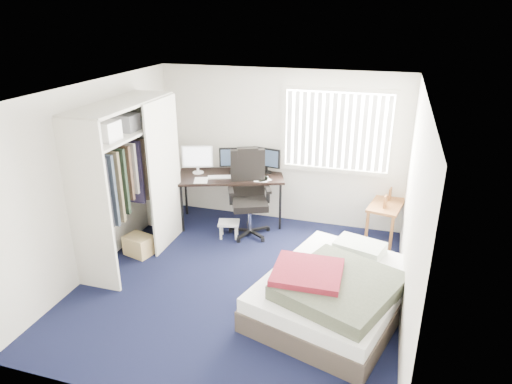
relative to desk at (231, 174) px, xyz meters
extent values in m
plane|color=black|center=(0.73, -1.75, -0.85)|extent=(4.20, 4.20, 0.00)
plane|color=silver|center=(0.73, 0.35, 0.40)|extent=(4.00, 0.00, 4.00)
plane|color=silver|center=(0.73, -3.85, 0.40)|extent=(4.00, 0.00, 4.00)
plane|color=silver|center=(-1.27, -1.75, 0.40)|extent=(0.00, 4.20, 4.20)
plane|color=silver|center=(2.73, -1.75, 0.40)|extent=(0.00, 4.20, 4.20)
plane|color=white|center=(0.73, -1.75, 1.65)|extent=(4.20, 4.20, 0.00)
cube|color=white|center=(1.63, 0.33, 0.75)|extent=(1.60, 0.02, 1.20)
cube|color=beige|center=(1.63, 0.30, 1.38)|extent=(1.72, 0.06, 0.06)
cube|color=beige|center=(1.63, 0.30, 0.12)|extent=(1.72, 0.06, 0.06)
cube|color=white|center=(1.63, 0.27, 0.75)|extent=(1.60, 0.04, 1.16)
cube|color=beige|center=(-0.97, -2.35, 0.25)|extent=(0.60, 0.04, 2.20)
cube|color=beige|center=(-0.97, -0.55, 0.25)|extent=(0.60, 0.04, 2.20)
cube|color=beige|center=(-0.97, -1.45, 1.35)|extent=(0.60, 1.80, 0.04)
cube|color=beige|center=(-0.97, -1.45, 0.97)|extent=(0.56, 1.74, 0.03)
cylinder|color=silver|center=(-0.97, -1.45, 0.85)|extent=(0.03, 1.72, 0.03)
cube|color=#26262B|center=(-0.97, -1.55, 0.40)|extent=(0.38, 1.10, 0.90)
cube|color=beige|center=(-0.65, -1.00, 0.25)|extent=(0.03, 0.90, 2.20)
cube|color=white|center=(-0.97, -1.90, 1.11)|extent=(0.38, 0.30, 0.24)
cube|color=gray|center=(-0.97, -1.40, 1.10)|extent=(0.34, 0.28, 0.22)
cube|color=black|center=(0.01, -0.02, -0.04)|extent=(1.84, 1.30, 0.04)
cylinder|color=black|center=(-0.62, -0.60, -0.45)|extent=(0.04, 0.04, 0.79)
cylinder|color=black|center=(-0.84, 0.03, -0.45)|extent=(0.04, 0.04, 0.79)
cylinder|color=black|center=(0.85, -0.08, -0.45)|extent=(0.04, 0.04, 0.79)
cylinder|color=black|center=(0.63, 0.55, -0.45)|extent=(0.04, 0.04, 0.79)
cube|color=white|center=(-0.55, -0.08, 0.26)|extent=(0.48, 0.20, 0.36)
cube|color=white|center=(-0.55, -0.08, 0.26)|extent=(0.43, 0.16, 0.31)
cube|color=black|center=(0.01, 0.12, 0.24)|extent=(0.46, 0.19, 0.32)
cube|color=#1E2838|center=(0.01, 0.12, 0.24)|extent=(0.41, 0.15, 0.27)
cube|color=black|center=(0.52, 0.26, 0.24)|extent=(0.46, 0.19, 0.32)
cube|color=#1E2838|center=(0.52, 0.26, 0.24)|extent=(0.41, 0.15, 0.27)
cube|color=white|center=(-0.12, -0.19, -0.01)|extent=(0.42, 0.27, 0.02)
cube|color=black|center=(0.20, -0.07, -0.01)|extent=(0.09, 0.11, 0.02)
cylinder|color=silver|center=(0.34, 0.04, 0.06)|extent=(0.08, 0.08, 0.16)
cube|color=white|center=(0.01, -0.02, -0.02)|extent=(0.38, 0.36, 0.00)
cube|color=black|center=(0.44, -0.39, -0.78)|extent=(0.84, 0.84, 0.13)
cylinder|color=silver|center=(0.44, -0.39, -0.56)|extent=(0.06, 0.06, 0.42)
cube|color=black|center=(0.44, -0.39, -0.32)|extent=(0.70, 0.70, 0.11)
cube|color=black|center=(0.34, -0.17, 0.11)|extent=(0.53, 0.31, 0.74)
cube|color=black|center=(0.34, -0.17, 0.43)|extent=(0.34, 0.24, 0.17)
cube|color=black|center=(0.17, -0.50, -0.09)|extent=(0.19, 0.30, 0.04)
cube|color=black|center=(0.70, -0.27, -0.09)|extent=(0.19, 0.30, 0.04)
cube|color=white|center=(0.15, -0.57, -0.60)|extent=(0.37, 0.33, 0.03)
cylinder|color=white|center=(0.06, -0.69, -0.73)|extent=(0.04, 0.04, 0.23)
cylinder|color=white|center=(0.02, -0.52, -0.73)|extent=(0.04, 0.04, 0.23)
cylinder|color=white|center=(0.29, -0.63, -0.73)|extent=(0.04, 0.04, 0.23)
cylinder|color=white|center=(0.25, -0.46, -0.73)|extent=(0.04, 0.04, 0.23)
cube|color=brown|center=(2.48, 0.10, -0.26)|extent=(0.60, 0.95, 0.04)
cube|color=brown|center=(2.23, -0.26, -0.56)|extent=(0.05, 0.05, 0.57)
cube|color=brown|center=(2.38, 0.53, -0.56)|extent=(0.05, 0.05, 0.57)
cube|color=brown|center=(2.58, -0.33, -0.56)|extent=(0.05, 0.05, 0.57)
cube|color=brown|center=(2.74, 0.46, -0.56)|extent=(0.05, 0.05, 0.57)
cube|color=brown|center=(2.44, -0.10, -0.15)|extent=(0.05, 0.14, 0.18)
cube|color=brown|center=(2.51, 0.23, -0.15)|extent=(0.05, 0.14, 0.18)
cube|color=#3F342D|center=(1.98, -1.94, -0.72)|extent=(2.00, 2.33, 0.26)
cube|color=white|center=(1.98, -1.94, -0.51)|extent=(1.95, 2.28, 0.18)
cube|color=beige|center=(2.19, -1.26, -0.35)|extent=(0.69, 0.56, 0.14)
cube|color=#373E2E|center=(2.05, -2.23, -0.35)|extent=(1.51, 1.57, 0.18)
cube|color=#590F14|center=(1.69, -2.22, -0.27)|extent=(0.77, 0.72, 0.16)
cube|color=tan|center=(-0.92, -1.45, -0.70)|extent=(0.45, 0.38, 0.29)
camera|label=1|loc=(2.39, -6.56, 2.50)|focal=32.00mm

